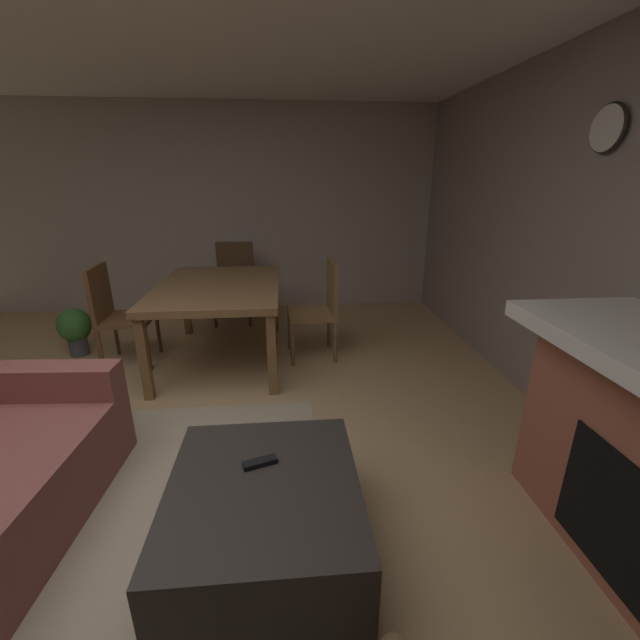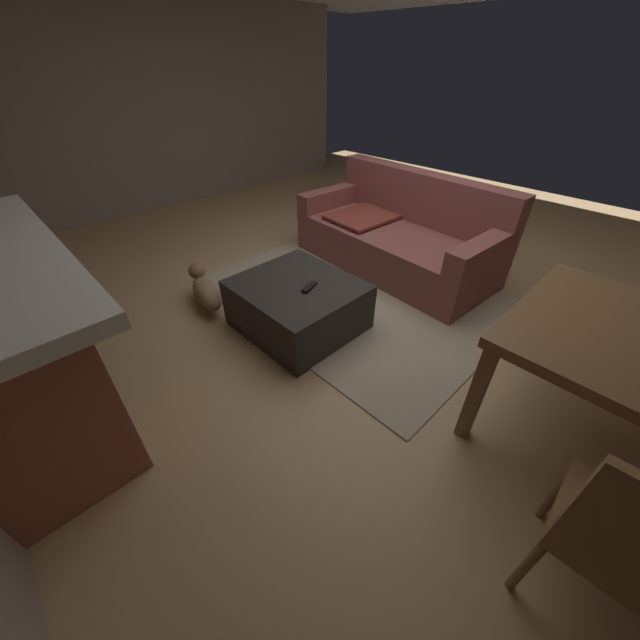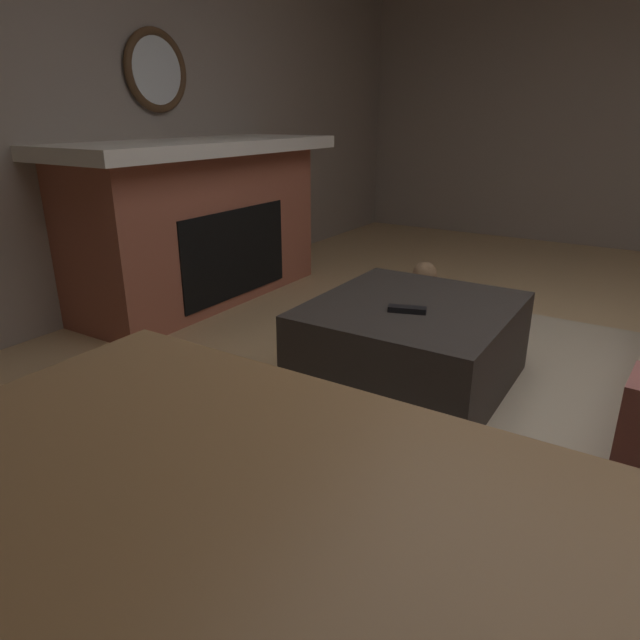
{
  "view_description": "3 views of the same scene",
  "coord_description": "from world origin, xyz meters",
  "px_view_note": "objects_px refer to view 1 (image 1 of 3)",
  "views": [
    {
      "loc": [
        -1.56,
        -0.94,
        1.66
      ],
      "look_at": [
        0.03,
        -1.08,
        1.09
      ],
      "focal_mm": 22.73,
      "sensor_mm": 36.0,
      "label": 1
    },
    {
      "loc": [
        1.73,
        -2.36,
        1.82
      ],
      "look_at": [
        0.46,
        -1.13,
        0.52
      ],
      "focal_mm": 20.06,
      "sensor_mm": 36.0,
      "label": 2
    },
    {
      "loc": [
        2.09,
        0.08,
        1.2
      ],
      "look_at": [
        0.78,
        -0.74,
        0.62
      ],
      "focal_mm": 31.39,
      "sensor_mm": 36.0,
      "label": 3
    }
  ],
  "objects_px": {
    "ottoman_coffee_table": "(265,518)",
    "dining_table": "(219,292)",
    "dining_chair_north": "(115,310)",
    "dining_chair_east": "(235,277)",
    "wall_clock": "(608,128)",
    "tv_remote": "(260,462)",
    "dining_chair_south": "(321,304)",
    "potted_plant": "(75,328)"
  },
  "relations": [
    {
      "from": "dining_table",
      "to": "dining_chair_north",
      "type": "distance_m",
      "value": 0.95
    },
    {
      "from": "dining_chair_east",
      "to": "wall_clock",
      "type": "height_order",
      "value": "wall_clock"
    },
    {
      "from": "dining_chair_south",
      "to": "wall_clock",
      "type": "height_order",
      "value": "wall_clock"
    },
    {
      "from": "ottoman_coffee_table",
      "to": "dining_chair_north",
      "type": "height_order",
      "value": "dining_chair_north"
    },
    {
      "from": "dining_chair_north",
      "to": "tv_remote",
      "type": "bearing_deg",
      "value": -145.91
    },
    {
      "from": "ottoman_coffee_table",
      "to": "dining_table",
      "type": "bearing_deg",
      "value": 12.45
    },
    {
      "from": "ottoman_coffee_table",
      "to": "wall_clock",
      "type": "distance_m",
      "value": 2.81
    },
    {
      "from": "tv_remote",
      "to": "dining_chair_south",
      "type": "height_order",
      "value": "dining_chair_south"
    },
    {
      "from": "dining_chair_south",
      "to": "potted_plant",
      "type": "distance_m",
      "value": 2.4
    },
    {
      "from": "wall_clock",
      "to": "dining_table",
      "type": "bearing_deg",
      "value": 63.42
    },
    {
      "from": "ottoman_coffee_table",
      "to": "dining_chair_north",
      "type": "relative_size",
      "value": 0.99
    },
    {
      "from": "tv_remote",
      "to": "dining_table",
      "type": "bearing_deg",
      "value": -5.34
    },
    {
      "from": "ottoman_coffee_table",
      "to": "dining_chair_north",
      "type": "distance_m",
      "value": 2.64
    },
    {
      "from": "dining_chair_north",
      "to": "dining_chair_south",
      "type": "distance_m",
      "value": 1.88
    },
    {
      "from": "ottoman_coffee_table",
      "to": "tv_remote",
      "type": "height_order",
      "value": "tv_remote"
    },
    {
      "from": "wall_clock",
      "to": "ottoman_coffee_table",
      "type": "bearing_deg",
      "value": 115.67
    },
    {
      "from": "dining_table",
      "to": "ottoman_coffee_table",
      "type": "bearing_deg",
      "value": -167.55
    },
    {
      "from": "tv_remote",
      "to": "dining_chair_south",
      "type": "bearing_deg",
      "value": -30.76
    },
    {
      "from": "tv_remote",
      "to": "dining_chair_north",
      "type": "bearing_deg",
      "value": 16.13
    },
    {
      "from": "tv_remote",
      "to": "dining_chair_north",
      "type": "xyz_separation_m",
      "value": [
        2.08,
        1.4,
        0.11
      ]
    },
    {
      "from": "potted_plant",
      "to": "wall_clock",
      "type": "xyz_separation_m",
      "value": [
        -1.46,
        -3.92,
        1.65
      ]
    },
    {
      "from": "dining_chair_south",
      "to": "potted_plant",
      "type": "bearing_deg",
      "value": 84.8
    },
    {
      "from": "dining_table",
      "to": "wall_clock",
      "type": "relative_size",
      "value": 5.6
    },
    {
      "from": "tv_remote",
      "to": "dining_chair_north",
      "type": "distance_m",
      "value": 2.51
    },
    {
      "from": "dining_table",
      "to": "dining_chair_south",
      "type": "height_order",
      "value": "dining_chair_south"
    },
    {
      "from": "dining_table",
      "to": "dining_chair_south",
      "type": "bearing_deg",
      "value": -89.73
    },
    {
      "from": "dining_table",
      "to": "wall_clock",
      "type": "distance_m",
      "value": 3.05
    },
    {
      "from": "dining_table",
      "to": "dining_chair_north",
      "type": "relative_size",
      "value": 1.67
    },
    {
      "from": "dining_table",
      "to": "potted_plant",
      "type": "xyz_separation_m",
      "value": [
        0.22,
        1.44,
        -0.39
      ]
    },
    {
      "from": "ottoman_coffee_table",
      "to": "dining_chair_east",
      "type": "relative_size",
      "value": 0.99
    },
    {
      "from": "dining_table",
      "to": "dining_chair_east",
      "type": "height_order",
      "value": "dining_chair_east"
    },
    {
      "from": "dining_table",
      "to": "potted_plant",
      "type": "height_order",
      "value": "dining_table"
    },
    {
      "from": "dining_chair_north",
      "to": "ottoman_coffee_table",
      "type": "bearing_deg",
      "value": -147.05
    },
    {
      "from": "dining_chair_south",
      "to": "wall_clock",
      "type": "bearing_deg",
      "value": -128.91
    },
    {
      "from": "ottoman_coffee_table",
      "to": "potted_plant",
      "type": "distance_m",
      "value": 3.1
    },
    {
      "from": "dining_table",
      "to": "potted_plant",
      "type": "bearing_deg",
      "value": 81.27
    },
    {
      "from": "dining_chair_north",
      "to": "dining_chair_south",
      "type": "height_order",
      "value": "same"
    },
    {
      "from": "potted_plant",
      "to": "tv_remote",
      "type": "bearing_deg",
      "value": -140.38
    },
    {
      "from": "dining_chair_south",
      "to": "dining_chair_east",
      "type": "bearing_deg",
      "value": 38.75
    },
    {
      "from": "wall_clock",
      "to": "tv_remote",
      "type": "bearing_deg",
      "value": 112.51
    },
    {
      "from": "dining_chair_east",
      "to": "dining_table",
      "type": "bearing_deg",
      "value": 179.73
    },
    {
      "from": "tv_remote",
      "to": "potted_plant",
      "type": "distance_m",
      "value": 2.99
    }
  ]
}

